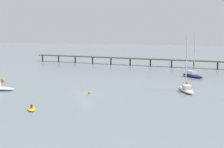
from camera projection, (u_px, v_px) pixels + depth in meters
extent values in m
plane|color=gray|center=(86.00, 93.00, 66.78)|extent=(400.00, 400.00, 0.00)
cube|color=brown|center=(140.00, 59.00, 116.19)|extent=(83.91, 11.97, 0.30)
cylinder|color=#38332D|center=(43.00, 58.00, 132.48)|extent=(0.50, 0.50, 2.29)
cylinder|color=#38332D|center=(59.00, 59.00, 129.55)|extent=(0.50, 0.50, 2.29)
cylinder|color=#38332D|center=(75.00, 60.00, 126.62)|extent=(0.50, 0.50, 2.29)
cylinder|color=#38332D|center=(93.00, 60.00, 123.69)|extent=(0.50, 0.50, 2.29)
cylinder|color=#38332D|center=(111.00, 61.00, 120.76)|extent=(0.50, 0.50, 2.29)
cylinder|color=#38332D|center=(130.00, 62.00, 117.83)|extent=(0.50, 0.50, 2.29)
cylinder|color=#38332D|center=(150.00, 63.00, 114.90)|extent=(0.50, 0.50, 2.29)
cylinder|color=#38332D|center=(172.00, 64.00, 111.97)|extent=(0.50, 0.50, 2.29)
cylinder|color=#38332D|center=(194.00, 65.00, 109.04)|extent=(0.50, 0.50, 2.29)
cylinder|color=#38332D|center=(218.00, 66.00, 106.11)|extent=(0.50, 0.50, 2.29)
ellipsoid|color=navy|center=(193.00, 76.00, 88.65)|extent=(6.90, 7.21, 0.81)
cube|color=silver|center=(191.00, 72.00, 89.10)|extent=(2.72, 2.78, 0.87)
cylinder|color=silver|center=(194.00, 53.00, 87.46)|extent=(0.22, 0.22, 11.37)
cylinder|color=silver|center=(190.00, 66.00, 89.50)|extent=(2.48, 2.65, 0.17)
ellipsoid|color=beige|center=(186.00, 90.00, 68.70)|extent=(4.70, 8.53, 0.69)
cube|color=silver|center=(187.00, 87.00, 67.95)|extent=(2.16, 2.71, 0.71)
cylinder|color=silver|center=(186.00, 62.00, 68.33)|extent=(0.22, 0.22, 10.73)
cylinder|color=silver|center=(189.00, 80.00, 66.77)|extent=(1.50, 3.93, 0.18)
ellipsoid|color=yellow|center=(32.00, 109.00, 52.84)|extent=(2.43, 2.91, 0.35)
cylinder|color=maroon|center=(32.00, 106.00, 52.78)|extent=(0.50, 0.50, 0.55)
sphere|color=tan|center=(31.00, 104.00, 52.73)|extent=(0.24, 0.24, 0.24)
sphere|color=orange|center=(3.00, 80.00, 80.98)|extent=(0.84, 0.84, 0.84)
sphere|color=orange|center=(89.00, 93.00, 66.08)|extent=(0.50, 0.50, 0.50)
sphere|color=orange|center=(187.00, 82.00, 78.40)|extent=(0.63, 0.63, 0.63)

